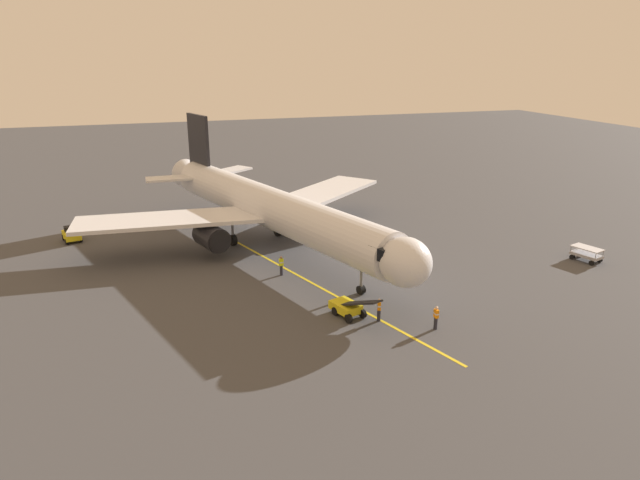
# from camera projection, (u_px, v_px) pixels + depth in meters

# --- Properties ---
(ground_plane) EXTENTS (220.00, 220.00, 0.00)m
(ground_plane) POSITION_uv_depth(u_px,v_px,m) (266.00, 250.00, 54.72)
(ground_plane) COLOR #424244
(apron_lead_in_line) EXTENTS (12.64, 38.10, 0.01)m
(apron_lead_in_line) POSITION_uv_depth(u_px,v_px,m) (287.00, 270.00, 49.66)
(apron_lead_in_line) COLOR yellow
(apron_lead_in_line) RESTS_ON ground
(airplane) EXTENTS (33.09, 39.31, 11.50)m
(airplane) POSITION_uv_depth(u_px,v_px,m) (269.00, 208.00, 54.03)
(airplane) COLOR silver
(airplane) RESTS_ON ground
(ground_crew_marshaller) EXTENTS (0.27, 0.41, 1.71)m
(ground_crew_marshaller) POSITION_uv_depth(u_px,v_px,m) (436.00, 317.00, 38.76)
(ground_crew_marshaller) COLOR #23232D
(ground_crew_marshaller) RESTS_ON ground
(ground_crew_wing_walker) EXTENTS (0.39, 0.47, 1.71)m
(ground_crew_wing_walker) POSITION_uv_depth(u_px,v_px,m) (379.00, 309.00, 39.94)
(ground_crew_wing_walker) COLOR #23232D
(ground_crew_wing_walker) RESTS_ON ground
(ground_crew_loader) EXTENTS (0.42, 0.29, 1.71)m
(ground_crew_loader) POSITION_uv_depth(u_px,v_px,m) (281.00, 265.00, 48.18)
(ground_crew_loader) COLOR #23232D
(ground_crew_loader) RESTS_ON ground
(belt_loader_near_nose) EXTENTS (2.58, 4.72, 2.32)m
(belt_loader_near_nose) POSITION_uv_depth(u_px,v_px,m) (348.00, 307.00, 40.74)
(belt_loader_near_nose) COLOR yellow
(belt_loader_near_nose) RESTS_ON ground
(baggage_cart_portside) EXTENTS (2.17, 2.90, 1.27)m
(baggage_cart_portside) POSITION_uv_depth(u_px,v_px,m) (586.00, 254.00, 51.61)
(baggage_cart_portside) COLOR #9E9EA3
(baggage_cart_portside) RESTS_ON ground
(tug_starboard_side) EXTENTS (2.06, 2.61, 1.50)m
(tug_starboard_side) POSITION_uv_depth(u_px,v_px,m) (72.00, 234.00, 56.95)
(tug_starboard_side) COLOR yellow
(tug_starboard_side) RESTS_ON ground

